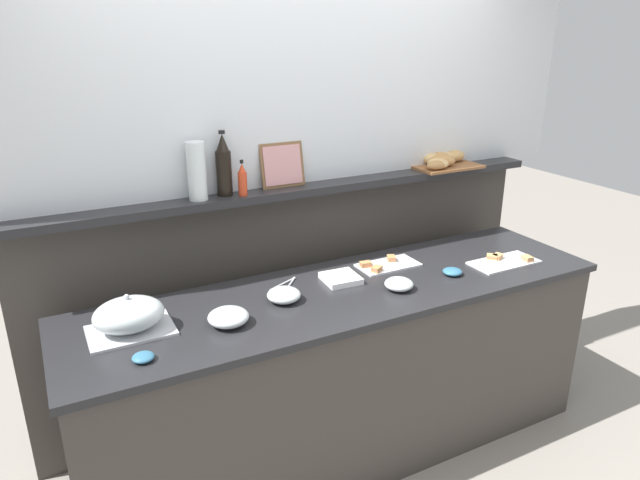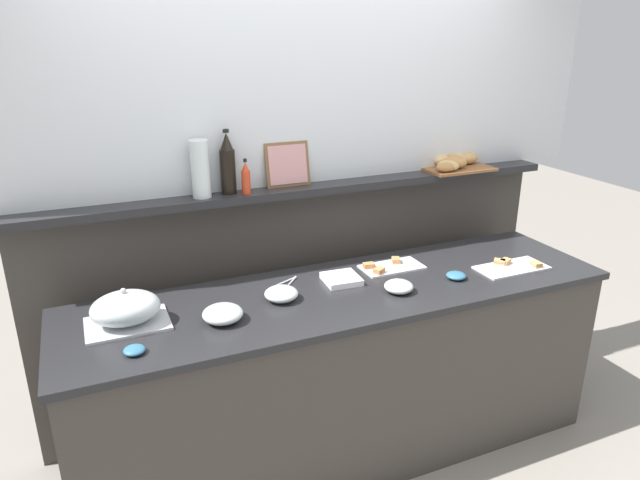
% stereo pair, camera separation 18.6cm
% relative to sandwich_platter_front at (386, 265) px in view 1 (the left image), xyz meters
% --- Properties ---
extents(ground_plane, '(12.00, 12.00, 0.00)m').
position_rel_sandwich_platter_front_xyz_m(ground_plane, '(-0.32, 0.45, -0.94)').
color(ground_plane, gray).
extents(buffet_counter, '(2.65, 0.70, 0.94)m').
position_rel_sandwich_platter_front_xyz_m(buffet_counter, '(-0.32, -0.15, -0.48)').
color(buffet_counter, '#3D3833').
rests_on(buffet_counter, ground_plane).
extents(back_ledge_unit, '(2.93, 0.22, 1.34)m').
position_rel_sandwich_platter_front_xyz_m(back_ledge_unit, '(-0.32, 0.38, -0.24)').
color(back_ledge_unit, '#3D3833').
rests_on(back_ledge_unit, ground_plane).
extents(upper_wall_panel, '(3.53, 0.08, 1.26)m').
position_rel_sandwich_platter_front_xyz_m(upper_wall_panel, '(-0.32, 0.41, 1.02)').
color(upper_wall_panel, silver).
rests_on(upper_wall_panel, back_ledge_unit).
extents(sandwich_platter_front, '(0.32, 0.17, 0.04)m').
position_rel_sandwich_platter_front_xyz_m(sandwich_platter_front, '(0.00, 0.00, 0.00)').
color(sandwich_platter_front, silver).
rests_on(sandwich_platter_front, buffet_counter).
extents(sandwich_platter_rear, '(0.37, 0.18, 0.04)m').
position_rel_sandwich_platter_front_xyz_m(sandwich_platter_rear, '(0.59, -0.25, -0.00)').
color(sandwich_platter_rear, silver).
rests_on(sandwich_platter_rear, buffet_counter).
extents(serving_cloche, '(0.34, 0.24, 0.17)m').
position_rel_sandwich_platter_front_xyz_m(serving_cloche, '(-1.32, -0.10, 0.06)').
color(serving_cloche, '#B7BABF').
rests_on(serving_cloche, buffet_counter).
extents(glass_bowl_large, '(0.16, 0.16, 0.06)m').
position_rel_sandwich_platter_front_xyz_m(glass_bowl_large, '(-0.64, -0.13, 0.02)').
color(glass_bowl_large, silver).
rests_on(glass_bowl_large, buffet_counter).
extents(glass_bowl_medium, '(0.14, 0.14, 0.06)m').
position_rel_sandwich_platter_front_xyz_m(glass_bowl_medium, '(-0.10, -0.26, 0.02)').
color(glass_bowl_medium, silver).
rests_on(glass_bowl_medium, buffet_counter).
extents(glass_bowl_small, '(0.17, 0.17, 0.07)m').
position_rel_sandwich_platter_front_xyz_m(glass_bowl_small, '(-0.94, -0.22, 0.02)').
color(glass_bowl_small, silver).
rests_on(glass_bowl_small, buffet_counter).
extents(condiment_bowl_dark, '(0.10, 0.10, 0.03)m').
position_rel_sandwich_platter_front_xyz_m(condiment_bowl_dark, '(0.24, -0.25, 0.01)').
color(condiment_bowl_dark, teal).
rests_on(condiment_bowl_dark, buffet_counter).
extents(condiment_bowl_red, '(0.08, 0.08, 0.03)m').
position_rel_sandwich_platter_front_xyz_m(condiment_bowl_red, '(-1.31, -0.34, 0.01)').
color(condiment_bowl_red, teal).
rests_on(condiment_bowl_red, buffet_counter).
extents(serving_tongs, '(0.17, 0.15, 0.01)m').
position_rel_sandwich_platter_front_xyz_m(serving_tongs, '(-0.56, 0.03, -0.00)').
color(serving_tongs, '#B7BABF').
rests_on(serving_tongs, buffet_counter).
extents(napkin_stack, '(0.18, 0.18, 0.03)m').
position_rel_sandwich_platter_front_xyz_m(napkin_stack, '(-0.30, -0.05, 0.01)').
color(napkin_stack, white).
rests_on(napkin_stack, buffet_counter).
extents(hot_sauce_bottle, '(0.04, 0.04, 0.18)m').
position_rel_sandwich_platter_front_xyz_m(hot_sauce_bottle, '(-0.67, 0.28, 0.47)').
color(hot_sauce_bottle, red).
rests_on(hot_sauce_bottle, back_ledge_unit).
extents(wine_bottle_dark, '(0.08, 0.08, 0.32)m').
position_rel_sandwich_platter_front_xyz_m(wine_bottle_dark, '(-0.74, 0.32, 0.54)').
color(wine_bottle_dark, black).
rests_on(wine_bottle_dark, back_ledge_unit).
extents(bread_basket, '(0.40, 0.28, 0.08)m').
position_rel_sandwich_platter_front_xyz_m(bread_basket, '(0.59, 0.32, 0.43)').
color(bread_basket, brown).
rests_on(bread_basket, back_ledge_unit).
extents(framed_picture, '(0.23, 0.06, 0.23)m').
position_rel_sandwich_platter_front_xyz_m(framed_picture, '(-0.43, 0.34, 0.51)').
color(framed_picture, brown).
rests_on(framed_picture, back_ledge_unit).
extents(water_carafe, '(0.09, 0.09, 0.28)m').
position_rel_sandwich_platter_front_xyz_m(water_carafe, '(-0.88, 0.31, 0.53)').
color(water_carafe, silver).
rests_on(water_carafe, back_ledge_unit).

